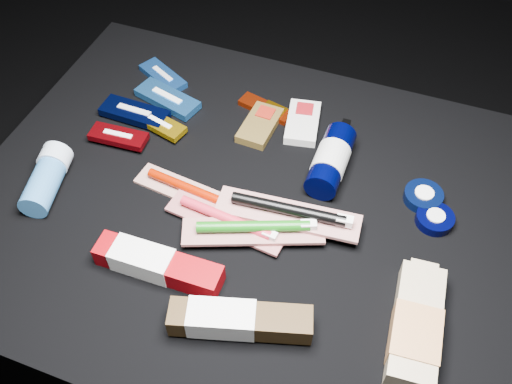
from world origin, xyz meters
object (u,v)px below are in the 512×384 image
(lotion_bottle, at_px, (331,160))
(bodywash_bottle, at_px, (416,327))
(deodorant_stick, at_px, (47,178))
(toothpaste_carton_red, at_px, (153,263))

(lotion_bottle, xyz_separation_m, bodywash_bottle, (0.20, -0.27, -0.01))
(deodorant_stick, relative_size, toothpaste_carton_red, 0.67)
(lotion_bottle, height_order, deodorant_stick, lotion_bottle)
(bodywash_bottle, bearing_deg, lotion_bottle, 123.30)
(lotion_bottle, xyz_separation_m, toothpaste_carton_red, (-0.21, -0.30, -0.01))
(lotion_bottle, distance_m, deodorant_stick, 0.51)
(deodorant_stick, bearing_deg, bodywash_bottle, -17.90)
(lotion_bottle, height_order, toothpaste_carton_red, lotion_bottle)
(toothpaste_carton_red, bearing_deg, lotion_bottle, 54.45)
(lotion_bottle, bearing_deg, deodorant_stick, -154.87)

